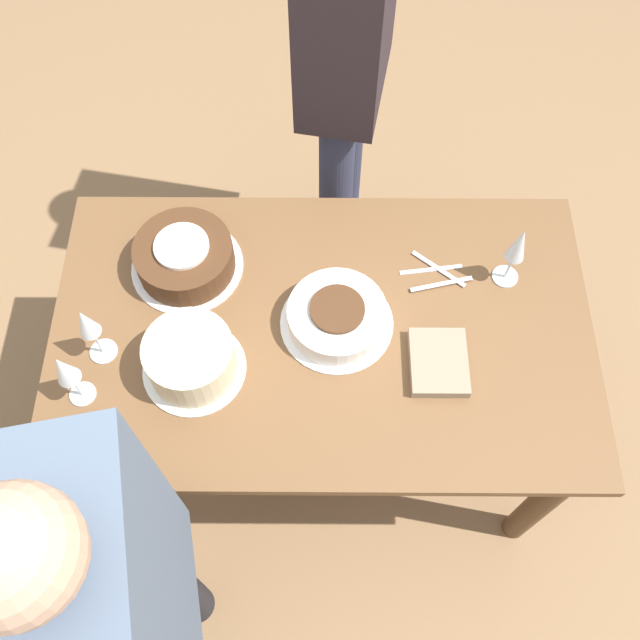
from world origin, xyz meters
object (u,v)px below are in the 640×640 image
object	(u,v)px
wine_glass_extra	(516,247)
person_watching	(122,607)
cake_center_white	(335,317)
person_cutting	(345,26)
cake_back_decorated	(189,359)
wine_glass_near	(62,371)
wine_glass_far	(85,325)
cake_front_chocolate	(183,257)

from	to	relation	value
wine_glass_extra	person_watching	size ratio (longest dim) A/B	0.14
cake_center_white	wine_glass_extra	distance (m)	0.48
cake_center_white	person_cutting	bearing A→B (deg)	-91.99
cake_center_white	person_watching	world-z (taller)	person_watching
person_cutting	cake_back_decorated	bearing A→B (deg)	-13.82
wine_glass_near	wine_glass_extra	xyz separation A→B (m)	(-1.07, -0.34, -0.00)
wine_glass_far	cake_front_chocolate	bearing A→B (deg)	-126.47
cake_center_white	cake_back_decorated	size ratio (longest dim) A/B	1.13
person_watching	cake_back_decorated	bearing A→B (deg)	-15.75
wine_glass_extra	person_watching	bearing A→B (deg)	45.10
cake_front_chocolate	wine_glass_extra	size ratio (longest dim) A/B	1.40
cake_center_white	person_watching	xyz separation A→B (m)	(0.40, 0.71, 0.18)
wine_glass_far	person_cutting	distance (m)	1.02
cake_center_white	person_cutting	size ratio (longest dim) A/B	0.17
wine_glass_extra	cake_back_decorated	bearing A→B (deg)	18.76
cake_center_white	cake_front_chocolate	world-z (taller)	cake_front_chocolate
cake_back_decorated	wine_glass_extra	bearing A→B (deg)	-161.24
cake_center_white	wine_glass_far	bearing A→B (deg)	8.12
cake_center_white	cake_front_chocolate	bearing A→B (deg)	-23.05
wine_glass_near	person_watching	distance (m)	0.56
wine_glass_near	wine_glass_far	size ratio (longest dim) A/B	0.98
person_cutting	person_watching	xyz separation A→B (m)	(0.42, 1.42, -0.11)
cake_back_decorated	wine_glass_extra	distance (m)	0.85
person_cutting	person_watching	size ratio (longest dim) A/B	1.10
person_cutting	wine_glass_extra	bearing A→B (deg)	46.91
cake_back_decorated	wine_glass_extra	size ratio (longest dim) A/B	1.21
wine_glass_near	cake_front_chocolate	bearing A→B (deg)	-120.93
cake_back_decorated	wine_glass_near	world-z (taller)	wine_glass_near
wine_glass_extra	wine_glass_near	bearing A→B (deg)	17.74
wine_glass_far	wine_glass_extra	size ratio (longest dim) A/B	0.98
person_watching	person_cutting	bearing A→B (deg)	-28.01
wine_glass_extra	cake_front_chocolate	bearing A→B (deg)	-1.84
cake_front_chocolate	person_cutting	xyz separation A→B (m)	(-0.43, -0.55, 0.28)
wine_glass_near	person_cutting	distance (m)	1.14
wine_glass_far	person_cutting	world-z (taller)	person_cutting
wine_glass_near	person_cutting	world-z (taller)	person_cutting
cake_back_decorated	wine_glass_far	size ratio (longest dim) A/B	1.23
cake_back_decorated	wine_glass_far	distance (m)	0.25
wine_glass_extra	person_cutting	size ratio (longest dim) A/B	0.12
cake_front_chocolate	wine_glass_far	bearing A→B (deg)	53.53
cake_back_decorated	person_watching	size ratio (longest dim) A/B	0.16
cake_front_chocolate	person_watching	bearing A→B (deg)	90.17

